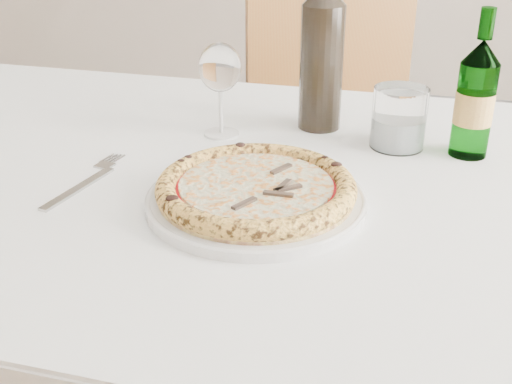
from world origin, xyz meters
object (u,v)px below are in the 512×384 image
pizza (256,188)px  beer_bottle (475,99)px  wine_glass (220,70)px  tumbler (399,122)px  wine_bottle (322,55)px  chair_far (339,133)px  dining_table (271,222)px  plate (256,199)px

pizza → beer_bottle: bearing=41.6°
wine_glass → beer_bottle: bearing=1.1°
tumbler → wine_bottle: bearing=155.6°
chair_far → beer_bottle: beer_bottle is taller
tumbler → wine_bottle: size_ratio=0.33×
dining_table → tumbler: size_ratio=16.03×
wine_bottle → beer_bottle: bearing=-15.8°
pizza → tumbler: 0.32m
plate → wine_glass: wine_glass is taller
chair_far → tumbler: bearing=-75.6°
tumbler → wine_glass: bearing=-176.9°
dining_table → chair_far: bearing=88.9°
pizza → wine_bottle: size_ratio=0.89×
chair_far → beer_bottle: bearing=-66.7°
chair_far → plate: chair_far is taller
dining_table → wine_glass: 0.28m
tumbler → chair_far: bearing=104.4°
pizza → wine_glass: wine_glass is taller
chair_far → beer_bottle: 0.77m
chair_far → plate: bearing=-90.9°
chair_far → wine_glass: chair_far is taller
wine_glass → chair_far: bearing=78.0°
pizza → wine_bottle: (0.04, 0.33, 0.11)m
wine_bottle → pizza: bearing=-96.2°
pizza → beer_bottle: 0.39m
plate → pizza: 0.02m
beer_bottle → wine_bottle: size_ratio=0.76×
pizza → beer_bottle: beer_bottle is taller
dining_table → pizza: 0.15m
wine_glass → tumbler: wine_glass is taller
plate → wine_bottle: wine_bottle is taller
pizza → beer_bottle: size_ratio=1.17×
pizza → wine_bottle: 0.35m
plate → wine_bottle: size_ratio=0.98×
chair_far → wine_bottle: size_ratio=3.02×
dining_table → wine_glass: bearing=129.5°
dining_table → plate: 0.13m
beer_bottle → plate: bearing=-138.4°
dining_table → wine_bottle: wine_bottle is taller
plate → wine_bottle: (0.04, 0.33, 0.12)m
pizza → tumbler: size_ratio=2.71×
tumbler → wine_bottle: 0.18m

